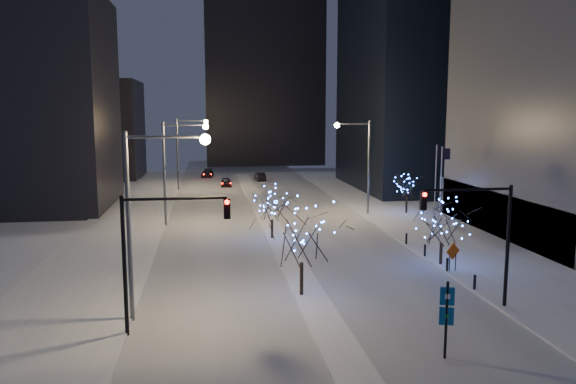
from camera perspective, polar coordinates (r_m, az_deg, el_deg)
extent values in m
plane|color=white|center=(30.02, 3.82, -13.29)|extent=(160.00, 160.00, 0.00)
cube|color=silver|center=(63.54, -2.75, -1.76)|extent=(20.00, 130.00, 0.02)
cube|color=white|center=(58.63, -2.28, -2.53)|extent=(2.00, 80.00, 0.15)
cube|color=white|center=(52.85, 15.33, -4.01)|extent=(10.00, 90.00, 0.15)
cube|color=white|center=(49.21, -17.53, -5.00)|extent=(8.00, 90.00, 0.15)
cube|color=black|center=(70.84, -26.67, 8.16)|extent=(22.00, 18.00, 24.00)
cube|color=black|center=(99.40, -19.98, 5.99)|extent=(18.00, 16.00, 16.00)
cube|color=black|center=(120.31, -2.57, 12.97)|extent=(24.00, 14.00, 42.00)
cylinder|color=#595E66|center=(30.18, -15.86, -3.56)|extent=(0.24, 0.24, 10.00)
cylinder|color=#595E66|center=(29.40, -12.34, 5.50)|extent=(4.00, 0.16, 0.16)
sphere|color=#EDC576|center=(29.34, -8.42, 5.30)|extent=(0.56, 0.56, 0.56)
cylinder|color=#595E66|center=(54.78, -12.45, 1.73)|extent=(0.24, 0.24, 10.00)
cylinder|color=#595E66|center=(54.36, -10.49, 6.71)|extent=(4.00, 0.16, 0.16)
sphere|color=#EDC576|center=(54.32, -8.36, 6.60)|extent=(0.56, 0.56, 0.56)
cylinder|color=#595E66|center=(79.63, -11.16, 3.73)|extent=(0.24, 0.24, 10.00)
cylinder|color=#595E66|center=(79.34, -9.80, 7.15)|extent=(4.00, 0.16, 0.16)
sphere|color=#EDC576|center=(79.31, -8.34, 7.08)|extent=(0.56, 0.56, 0.56)
cylinder|color=#595E66|center=(60.04, 8.20, 2.39)|extent=(0.24, 0.24, 10.00)
cylinder|color=#595E66|center=(59.29, 6.65, 6.90)|extent=(3.50, 0.16, 0.16)
sphere|color=#EDC576|center=(58.87, 4.99, 6.77)|extent=(0.56, 0.56, 0.56)
cylinder|color=black|center=(28.60, -16.27, -7.31)|extent=(0.20, 0.20, 7.00)
cylinder|color=black|center=(27.67, -11.41, -0.67)|extent=(5.00, 0.14, 0.14)
cube|color=black|center=(27.72, -6.22, -1.69)|extent=(0.32, 0.28, 1.00)
sphere|color=#FF0C05|center=(27.49, -6.21, -1.03)|extent=(0.22, 0.22, 0.22)
cylinder|color=black|center=(33.56, 21.41, -5.27)|extent=(0.20, 0.20, 7.00)
cylinder|color=black|center=(31.81, 17.80, 0.24)|extent=(5.00, 0.14, 0.14)
cube|color=black|center=(30.88, 13.58, -0.86)|extent=(0.32, 0.28, 1.00)
sphere|color=#FF0C05|center=(30.66, 13.73, -0.26)|extent=(0.22, 0.22, 0.22)
cylinder|color=silver|center=(47.74, 15.22, -0.32)|extent=(0.10, 0.10, 8.00)
cube|color=black|center=(47.51, 15.76, 3.74)|extent=(0.70, 0.03, 0.90)
cylinder|color=silver|center=(50.25, 14.72, 0.11)|extent=(0.10, 0.10, 8.00)
cube|color=black|center=(50.04, 15.23, 3.97)|extent=(0.70, 0.03, 0.90)
cylinder|color=black|center=(36.70, 18.43, -8.67)|extent=(0.16, 0.16, 0.90)
cylinder|color=black|center=(40.17, 15.87, -7.11)|extent=(0.16, 0.16, 0.90)
cylinder|color=black|center=(43.72, 13.74, -5.78)|extent=(0.16, 0.16, 0.90)
cylinder|color=black|center=(47.35, 11.93, -4.65)|extent=(0.16, 0.16, 0.90)
imported|color=black|center=(83.33, -6.32, 1.01)|extent=(1.57, 3.73, 1.26)
imported|color=black|center=(90.01, -2.88, 1.58)|extent=(1.71, 3.96, 1.27)
imported|color=#232227|center=(95.42, -8.18, 1.89)|extent=(2.29, 4.61, 1.29)
cylinder|color=black|center=(33.77, 1.38, -8.79)|extent=(0.22, 0.22, 1.95)
cylinder|color=black|center=(48.51, -1.63, -3.76)|extent=(0.22, 0.22, 1.58)
cylinder|color=black|center=(41.79, 15.27, -6.04)|extent=(0.22, 0.22, 1.53)
cylinder|color=black|center=(61.75, 11.94, -1.31)|extent=(0.22, 0.22, 1.65)
cylinder|color=black|center=(26.48, 15.78, -12.45)|extent=(0.12, 0.12, 3.57)
cube|color=#0D5499|center=(26.11, 15.88, -10.14)|extent=(0.63, 0.27, 0.82)
cube|color=#0D5499|center=(26.41, 15.80, -12.04)|extent=(0.63, 0.27, 0.82)
cylinder|color=black|center=(40.14, 16.09, -6.92)|extent=(0.06, 0.06, 1.18)
cylinder|color=black|center=(40.32, 16.65, -6.88)|extent=(0.06, 0.06, 1.18)
cube|color=#FF5E0D|center=(40.03, 16.42, -5.79)|extent=(1.14, 0.49, 1.21)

